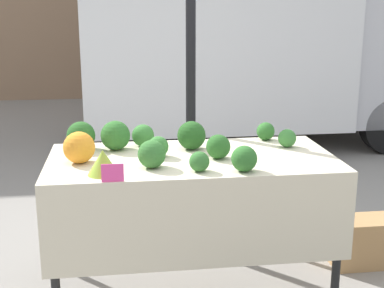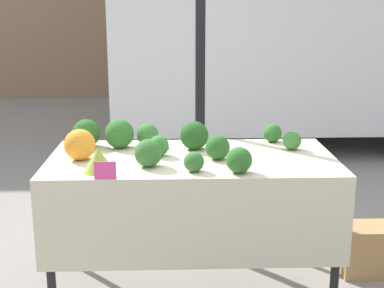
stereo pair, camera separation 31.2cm
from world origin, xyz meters
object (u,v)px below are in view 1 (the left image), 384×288
(orange_cauliflower, at_px, (79,148))
(produce_crate, at_px, (367,241))
(price_sign, at_px, (113,173))
(parked_truck, at_px, (246,38))

(orange_cauliflower, xyz_separation_m, produce_crate, (1.95, 0.25, -0.82))
(price_sign, height_order, produce_crate, price_sign)
(parked_truck, distance_m, orange_cauliflower, 4.42)
(price_sign, xyz_separation_m, produce_crate, (1.76, 0.63, -0.78))
(produce_crate, bearing_deg, price_sign, -160.30)
(price_sign, bearing_deg, orange_cauliflower, 117.15)
(orange_cauliflower, xyz_separation_m, price_sign, (0.19, -0.38, -0.04))
(orange_cauliflower, height_order, produce_crate, orange_cauliflower)
(parked_truck, relative_size, orange_cauliflower, 24.31)
(parked_truck, distance_m, produce_crate, 3.90)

